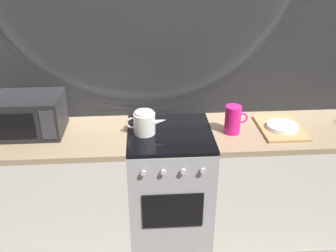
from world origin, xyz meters
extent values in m
plane|color=#6B6054|center=(0.00, 0.00, 0.00)|extent=(8.00, 8.00, 0.00)
cube|color=gray|center=(0.00, 0.33, 1.20)|extent=(3.60, 0.05, 2.40)
cube|color=#BCBCC1|center=(0.00, 0.30, 1.20)|extent=(3.58, 0.01, 2.39)
cube|color=silver|center=(-0.90, 0.00, 0.43)|extent=(1.20, 0.60, 0.86)
cube|color=#9E8466|center=(-0.90, 0.00, 0.88)|extent=(1.20, 0.60, 0.04)
cube|color=#9E9EA3|center=(0.00, 0.00, 0.43)|extent=(0.60, 0.60, 0.87)
cube|color=black|center=(0.00, 0.00, 0.89)|extent=(0.59, 0.59, 0.03)
cube|color=black|center=(0.00, -0.30, 0.45)|extent=(0.42, 0.01, 0.28)
cylinder|color=#B7B7BC|center=(-0.19, -0.32, 0.78)|extent=(0.04, 0.02, 0.04)
cylinder|color=#B7B7BC|center=(-0.06, -0.32, 0.78)|extent=(0.04, 0.02, 0.04)
cylinder|color=#B7B7BC|center=(0.06, -0.32, 0.78)|extent=(0.04, 0.02, 0.04)
cylinder|color=#B7B7BC|center=(0.19, -0.32, 0.78)|extent=(0.04, 0.02, 0.04)
cube|color=silver|center=(0.90, 0.00, 0.43)|extent=(1.20, 0.60, 0.86)
cube|color=#9E8466|center=(0.90, 0.00, 0.88)|extent=(1.20, 0.60, 0.04)
cube|color=black|center=(-0.97, 0.07, 1.04)|extent=(0.46, 0.34, 0.27)
cube|color=black|center=(-1.03, -0.10, 1.04)|extent=(0.28, 0.01, 0.17)
cube|color=#333338|center=(-0.80, -0.10, 1.04)|extent=(0.09, 0.01, 0.21)
cylinder|color=white|center=(-0.18, 0.00, 0.98)|extent=(0.15, 0.15, 0.15)
cylinder|color=white|center=(-0.18, 0.00, 1.06)|extent=(0.13, 0.13, 0.02)
cone|color=white|center=(-0.07, 0.00, 0.99)|extent=(0.10, 0.04, 0.05)
torus|color=white|center=(-0.26, 0.00, 0.98)|extent=(0.08, 0.01, 0.08)
cylinder|color=#E5197A|center=(0.43, -0.03, 1.00)|extent=(0.11, 0.11, 0.20)
torus|color=#E5197A|center=(0.50, -0.03, 1.01)|extent=(0.08, 0.01, 0.08)
cube|color=tan|center=(0.79, -0.01, 0.91)|extent=(0.30, 0.40, 0.02)
cylinder|color=white|center=(0.79, -0.03, 0.93)|extent=(0.22, 0.22, 0.01)
cylinder|color=white|center=(0.79, -0.03, 0.94)|extent=(0.21, 0.21, 0.01)
cylinder|color=silver|center=(0.81, -0.03, 0.95)|extent=(0.16, 0.07, 0.01)
cube|color=silver|center=(0.77, -0.02, 0.95)|extent=(0.16, 0.09, 0.00)
camera|label=1|loc=(-0.17, -2.32, 2.13)|focal=39.96mm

